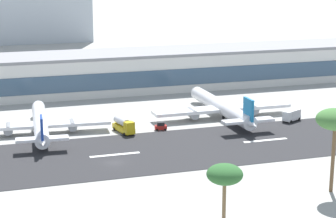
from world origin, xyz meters
name	(u,v)px	position (x,y,z in m)	size (l,w,h in m)	color
ground_plane	(115,163)	(0.00, 0.00, 0.00)	(1400.00, 1400.00, 0.00)	#9E9E99
runway_strip	(109,155)	(0.00, 5.70, 0.04)	(800.00, 32.25, 0.08)	#262628
runway_centreline_dash_4	(115,155)	(1.37, 5.70, 0.09)	(12.00, 1.20, 0.01)	white
runway_centreline_dash_5	(265,140)	(40.45, 5.70, 0.09)	(12.00, 1.20, 0.01)	white
terminal_building	(108,72)	(15.32, 77.19, 6.73)	(198.26, 23.10, 13.45)	silver
airliner_navy_tail_gate_0	(40,124)	(-13.33, 28.52, 2.77)	(36.88, 41.70, 8.71)	white
airliner_blue_tail_gate_1	(223,108)	(38.84, 29.63, 3.01)	(41.40, 45.33, 9.46)	silver
service_fuel_truck_0	(124,125)	(7.87, 23.77, 2.03)	(4.49, 8.87, 3.95)	gold
service_baggage_tug_1	(161,126)	(17.96, 23.16, 1.05)	(3.41, 2.29, 2.20)	#B2231E
service_box_truck_2	(292,115)	(56.09, 20.79, 1.79)	(6.43, 4.90, 3.25)	white
palm_tree_0	(335,121)	(37.05, -30.04, 14.56)	(7.60, 7.60, 16.89)	brown
palm_tree_3	(225,176)	(7.55, -45.48, 11.88)	(5.78, 5.78, 13.71)	brown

